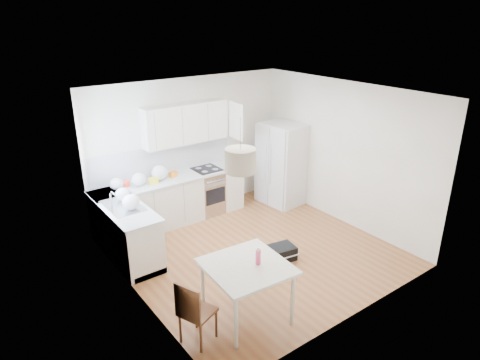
# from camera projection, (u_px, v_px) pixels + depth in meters

# --- Properties ---
(floor) EXTENTS (4.20, 4.20, 0.00)m
(floor) POSITION_uv_depth(u_px,v_px,m) (254.00, 251.00, 7.34)
(floor) COLOR brown
(floor) RESTS_ON ground
(ceiling) EXTENTS (4.20, 4.20, 0.00)m
(ceiling) POSITION_uv_depth(u_px,v_px,m) (257.00, 93.00, 6.34)
(ceiling) COLOR white
(ceiling) RESTS_ON wall_back
(wall_back) EXTENTS (4.20, 0.00, 4.20)m
(wall_back) POSITION_uv_depth(u_px,v_px,m) (189.00, 147.00, 8.41)
(wall_back) COLOR beige
(wall_back) RESTS_ON floor
(wall_left) EXTENTS (0.00, 4.20, 4.20)m
(wall_left) POSITION_uv_depth(u_px,v_px,m) (131.00, 212.00, 5.68)
(wall_left) COLOR beige
(wall_left) RESTS_ON floor
(wall_right) EXTENTS (0.00, 4.20, 4.20)m
(wall_right) POSITION_uv_depth(u_px,v_px,m) (343.00, 154.00, 8.00)
(wall_right) COLOR beige
(wall_right) RESTS_ON floor
(window_glassblock) EXTENTS (0.02, 1.00, 1.00)m
(window_glassblock) POSITION_uv_depth(u_px,v_px,m) (99.00, 161.00, 6.41)
(window_glassblock) COLOR #BFE0F9
(window_glassblock) RESTS_ON wall_left
(cabinets_back) EXTENTS (3.00, 0.60, 0.88)m
(cabinets_back) POSITION_uv_depth(u_px,v_px,m) (172.00, 201.00, 8.19)
(cabinets_back) COLOR silver
(cabinets_back) RESTS_ON floor
(cabinets_left) EXTENTS (0.60, 1.80, 0.88)m
(cabinets_left) POSITION_uv_depth(u_px,v_px,m) (125.00, 231.00, 7.08)
(cabinets_left) COLOR silver
(cabinets_left) RESTS_ON floor
(counter_back) EXTENTS (3.02, 0.64, 0.04)m
(counter_back) POSITION_uv_depth(u_px,v_px,m) (171.00, 179.00, 8.02)
(counter_back) COLOR silver
(counter_back) RESTS_ON cabinets_back
(counter_left) EXTENTS (0.64, 1.82, 0.04)m
(counter_left) POSITION_uv_depth(u_px,v_px,m) (122.00, 206.00, 6.91)
(counter_left) COLOR silver
(counter_left) RESTS_ON cabinets_left
(backsplash_back) EXTENTS (3.00, 0.01, 0.58)m
(backsplash_back) POSITION_uv_depth(u_px,v_px,m) (162.00, 159.00, 8.13)
(backsplash_back) COLOR white
(backsplash_back) RESTS_ON wall_back
(backsplash_left) EXTENTS (0.01, 1.80, 0.58)m
(backsplash_left) POSITION_uv_depth(u_px,v_px,m) (102.00, 193.00, 6.64)
(backsplash_left) COLOR white
(backsplash_left) RESTS_ON wall_left
(upper_cabinets) EXTENTS (1.70, 0.32, 0.75)m
(upper_cabinets) POSITION_uv_depth(u_px,v_px,m) (186.00, 123.00, 8.02)
(upper_cabinets) COLOR silver
(upper_cabinets) RESTS_ON wall_back
(range_oven) EXTENTS (0.50, 0.61, 0.88)m
(range_oven) POSITION_uv_depth(u_px,v_px,m) (207.00, 192.00, 8.63)
(range_oven) COLOR #B4B7B9
(range_oven) RESTS_ON floor
(sink) EXTENTS (0.50, 0.80, 0.16)m
(sink) POSITION_uv_depth(u_px,v_px,m) (123.00, 206.00, 6.87)
(sink) COLOR #B4B7B9
(sink) RESTS_ON counter_left
(refrigerator) EXTENTS (0.91, 0.93, 1.72)m
(refrigerator) POSITION_uv_depth(u_px,v_px,m) (283.00, 164.00, 8.95)
(refrigerator) COLOR silver
(refrigerator) RESTS_ON floor
(dining_table) EXTENTS (1.09, 1.09, 0.80)m
(dining_table) POSITION_uv_depth(u_px,v_px,m) (247.00, 271.00, 5.51)
(dining_table) COLOR beige
(dining_table) RESTS_ON floor
(dining_chair) EXTENTS (0.48, 0.48, 0.89)m
(dining_chair) POSITION_uv_depth(u_px,v_px,m) (198.00, 310.00, 5.20)
(dining_chair) COLOR #4D3117
(dining_chair) RESTS_ON floor
(drink_bottle) EXTENTS (0.08, 0.08, 0.24)m
(drink_bottle) POSITION_uv_depth(u_px,v_px,m) (258.00, 256.00, 5.46)
(drink_bottle) COLOR #EA416D
(drink_bottle) RESTS_ON dining_table
(gym_bag) EXTENTS (0.56, 0.41, 0.23)m
(gym_bag) POSITION_uv_depth(u_px,v_px,m) (279.00, 253.00, 7.05)
(gym_bag) COLOR black
(gym_bag) RESTS_ON floor
(pendant_lamp) EXTENTS (0.42, 0.42, 0.29)m
(pendant_lamp) POSITION_uv_depth(u_px,v_px,m) (240.00, 161.00, 5.08)
(pendant_lamp) COLOR #C1AE95
(pendant_lamp) RESTS_ON ceiling
(grocery_bag_a) EXTENTS (0.24, 0.21, 0.22)m
(grocery_bag_a) POSITION_uv_depth(u_px,v_px,m) (117.00, 184.00, 7.46)
(grocery_bag_a) COLOR white
(grocery_bag_a) RESTS_ON counter_back
(grocery_bag_b) EXTENTS (0.27, 0.23, 0.24)m
(grocery_bag_b) POSITION_uv_depth(u_px,v_px,m) (139.00, 179.00, 7.62)
(grocery_bag_b) COLOR white
(grocery_bag_b) RESTS_ON counter_back
(grocery_bag_c) EXTENTS (0.31, 0.26, 0.28)m
(grocery_bag_c) POSITION_uv_depth(u_px,v_px,m) (160.00, 173.00, 7.89)
(grocery_bag_c) COLOR white
(grocery_bag_c) RESTS_ON counter_back
(grocery_bag_d) EXTENTS (0.25, 0.21, 0.22)m
(grocery_bag_d) POSITION_uv_depth(u_px,v_px,m) (123.00, 194.00, 7.03)
(grocery_bag_d) COLOR white
(grocery_bag_d) RESTS_ON counter_back
(grocery_bag_e) EXTENTS (0.28, 0.24, 0.25)m
(grocery_bag_e) POSITION_uv_depth(u_px,v_px,m) (131.00, 202.00, 6.70)
(grocery_bag_e) COLOR white
(grocery_bag_e) RESTS_ON counter_left
(snack_orange) EXTENTS (0.17, 0.13, 0.10)m
(snack_orange) POSITION_uv_depth(u_px,v_px,m) (173.00, 174.00, 8.06)
(snack_orange) COLOR orange
(snack_orange) RESTS_ON counter_back
(snack_yellow) EXTENTS (0.17, 0.12, 0.11)m
(snack_yellow) POSITION_uv_depth(u_px,v_px,m) (154.00, 181.00, 7.74)
(snack_yellow) COLOR yellow
(snack_yellow) RESTS_ON counter_back
(snack_red) EXTENTS (0.17, 0.12, 0.11)m
(snack_red) POSITION_uv_depth(u_px,v_px,m) (124.00, 184.00, 7.59)
(snack_red) COLOR red
(snack_red) RESTS_ON counter_back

